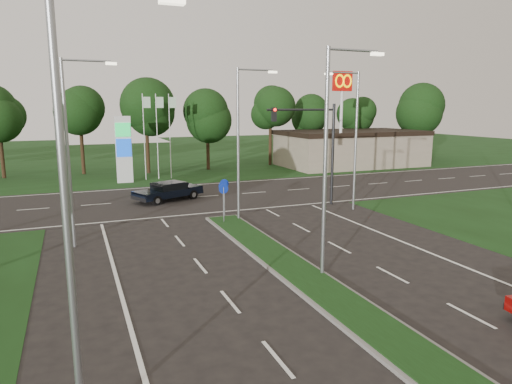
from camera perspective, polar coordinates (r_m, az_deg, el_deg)
name	(u,v)px	position (r m, az deg, el deg)	size (l,w,h in m)	color
ground	(405,352)	(14.21, 18.16, -18.44)	(160.00, 160.00, 0.00)	black
verge_far	(137,157)	(65.22, -14.62, 4.26)	(160.00, 50.00, 0.02)	black
cross_road	(193,197)	(35.01, -7.87, -0.68)	(160.00, 12.00, 0.02)	black
median_kerb	(331,296)	(17.08, 9.33, -12.70)	(2.00, 26.00, 0.12)	slate
commercial_building	(351,149)	(54.74, 11.76, 5.34)	(16.00, 9.00, 4.00)	gray
streetlight_median_near	(330,151)	(18.02, 9.24, 5.05)	(2.53, 0.22, 9.00)	gray
streetlight_median_far	(241,136)	(27.04, -1.85, 6.98)	(2.53, 0.22, 9.00)	gray
streetlight_left_near	(76,196)	(9.49, -21.61, -0.43)	(2.53, 0.22, 9.00)	gray
streetlight_left_far	(72,143)	(23.40, -22.05, 5.66)	(2.53, 0.22, 9.00)	gray
streetlight_right_far	(353,133)	(30.62, 12.09, 7.17)	(2.53, 0.22, 9.00)	gray
traffic_signal	(316,139)	(31.49, 7.57, 6.62)	(5.10, 0.42, 7.00)	black
median_signs	(224,192)	(27.51, -4.05, -0.05)	(1.16, 1.76, 2.38)	gray
gas_pylon	(126,148)	(42.77, -15.94, 5.37)	(5.80, 1.26, 8.00)	silver
mcdonalds_sign	(342,95)	(48.99, 10.70, 11.81)	(2.20, 0.47, 10.40)	silver
treeline_far	(155,107)	(49.98, -12.54, 10.39)	(6.00, 6.00, 9.90)	black
navy_sedan	(168,191)	(34.09, -10.90, 0.16)	(5.31, 3.78, 1.35)	black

